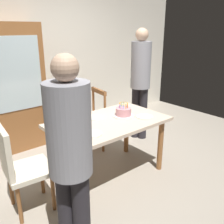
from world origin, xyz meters
TOP-DOWN VIEW (x-y plane):
  - ground at (0.00, 0.00)m, footprint 6.40×6.40m
  - back_wall at (0.00, 1.85)m, footprint 6.40×0.10m
  - dining_table at (0.00, 0.00)m, footprint 1.42×0.85m
  - birthday_cake at (0.25, 0.01)m, footprint 0.28×0.28m
  - plate_near_celebrant at (-0.39, -0.19)m, footprint 0.22×0.22m
  - plate_far_side at (-0.07, 0.19)m, footprint 0.22×0.22m
  - plate_near_guest at (0.43, -0.19)m, footprint 0.22×0.22m
  - fork_near_celebrant at (-0.55, -0.17)m, footprint 0.18×0.04m
  - fork_far_side at (-0.23, 0.19)m, footprint 0.18×0.05m
  - chair_spindle_back at (0.23, 0.74)m, footprint 0.50×0.50m
  - chair_upholstered at (-1.10, 0.06)m, footprint 0.49×0.48m
  - person_celebrant at (-0.98, -0.76)m, footprint 0.32×0.32m
  - person_guest at (1.14, 0.58)m, footprint 0.32×0.32m
  - china_cabinet at (-0.69, 1.56)m, footprint 1.10×0.45m

SIDE VIEW (x-z plane):
  - ground at x=0.00m, z-range 0.00..0.00m
  - chair_spindle_back at x=0.23m, z-range -0.02..0.93m
  - chair_upholstered at x=-1.10m, z-range 0.06..1.01m
  - dining_table at x=0.00m, z-range 0.27..1.03m
  - fork_near_celebrant at x=-0.55m, z-range 0.75..0.76m
  - fork_far_side at x=-0.23m, z-range 0.75..0.76m
  - plate_near_celebrant at x=-0.39m, z-range 0.75..0.77m
  - plate_far_side at x=-0.07m, z-range 0.75..0.77m
  - plate_near_guest at x=0.43m, z-range 0.75..0.77m
  - birthday_cake at x=0.25m, z-range 0.72..0.89m
  - china_cabinet at x=-0.69m, z-range 0.00..1.90m
  - person_celebrant at x=-0.98m, z-range 0.12..1.79m
  - person_guest at x=1.14m, z-range 0.14..1.96m
  - back_wall at x=0.00m, z-range 0.00..2.60m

